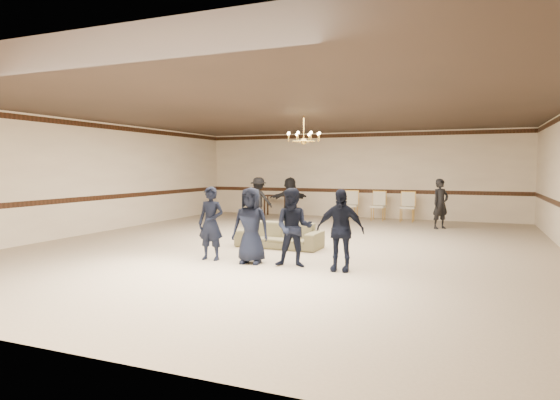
{
  "coord_description": "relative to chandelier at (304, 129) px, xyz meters",
  "views": [
    {
      "loc": [
        4.03,
        -10.51,
        1.89
      ],
      "look_at": [
        -0.05,
        -0.5,
        1.14
      ],
      "focal_mm": 30.25,
      "sensor_mm": 36.0,
      "label": 1
    }
  ],
  "objects": [
    {
      "name": "banquet_chair_left",
      "position": [
        -0.01,
        5.2,
        -2.36
      ],
      "size": [
        0.53,
        0.53,
        1.02
      ],
      "primitive_type": null,
      "rotation": [
        0.0,
        0.0,
        0.07
      ],
      "color": "beige",
      "rests_on": "floor"
    },
    {
      "name": "banquet_chair_right",
      "position": [
        1.99,
        5.2,
        -2.36
      ],
      "size": [
        0.53,
        0.53,
        1.02
      ],
      "primitive_type": null,
      "rotation": [
        0.0,
        0.0,
        0.08
      ],
      "color": "beige",
      "rests_on": "floor"
    },
    {
      "name": "crown_molding",
      "position": [
        0.0,
        5.99,
        0.21
      ],
      "size": [
        12.0,
        0.02,
        0.14
      ],
      "primitive_type": "cube",
      "color": "#341A0F",
      "rests_on": "wall_back"
    },
    {
      "name": "boy_c",
      "position": [
        0.93,
        -3.22,
        -2.13
      ],
      "size": [
        0.83,
        0.7,
        1.5
      ],
      "primitive_type": "imported",
      "rotation": [
        0.0,
        0.0,
        0.2
      ],
      "color": "black",
      "rests_on": "floor"
    },
    {
      "name": "chandelier",
      "position": [
        0.0,
        0.0,
        0.0
      ],
      "size": [
        0.94,
        0.94,
        0.89
      ],
      "primitive_type": null,
      "color": "gold",
      "rests_on": "ceiling"
    },
    {
      "name": "console_table",
      "position": [
        -3.01,
        5.4,
        -2.47
      ],
      "size": [
        0.98,
        0.44,
        0.81
      ],
      "primitive_type": "cube",
      "rotation": [
        0.0,
        0.0,
        -0.04
      ],
      "color": "black",
      "rests_on": "floor"
    },
    {
      "name": "adult_left",
      "position": [
        -2.84,
        3.37,
        -2.11
      ],
      "size": [
        1.01,
        0.61,
        1.54
      ],
      "primitive_type": "imported",
      "rotation": [
        0.0,
        0.0,
        3.11
      ],
      "color": "black",
      "rests_on": "floor"
    },
    {
      "name": "boy_d",
      "position": [
        1.83,
        -3.22,
        -2.13
      ],
      "size": [
        0.89,
        0.41,
        1.5
      ],
      "primitive_type": "imported",
      "rotation": [
        0.0,
        0.0,
        0.05
      ],
      "color": "black",
      "rests_on": "floor"
    },
    {
      "name": "chair_rail",
      "position": [
        0.0,
        5.99,
        -1.88
      ],
      "size": [
        12.0,
        0.02,
        0.14
      ],
      "primitive_type": "cube",
      "color": "#341A0F",
      "rests_on": "wall_back"
    },
    {
      "name": "settee",
      "position": [
        -0.13,
        -1.33,
        -2.58
      ],
      "size": [
        2.03,
        0.85,
        0.59
      ],
      "primitive_type": "imported",
      "rotation": [
        0.0,
        0.0,
        -0.03
      ],
      "color": "#696446",
      "rests_on": "floor"
    },
    {
      "name": "adult_mid",
      "position": [
        -1.94,
        4.07,
        -2.11
      ],
      "size": [
        1.32,
        1.34,
        1.54
      ],
      "primitive_type": "imported",
      "rotation": [
        0.0,
        0.0,
        3.94
      ],
      "color": "black",
      "rests_on": "floor"
    },
    {
      "name": "boy_b",
      "position": [
        0.03,
        -3.22,
        -2.13
      ],
      "size": [
        0.79,
        0.57,
        1.5
      ],
      "primitive_type": "imported",
      "rotation": [
        0.0,
        0.0,
        0.14
      ],
      "color": "black",
      "rests_on": "floor"
    },
    {
      "name": "banquet_chair_mid",
      "position": [
        0.99,
        5.2,
        -2.36
      ],
      "size": [
        0.53,
        0.53,
        1.02
      ],
      "primitive_type": null,
      "rotation": [
        0.0,
        0.0,
        -0.08
      ],
      "color": "beige",
      "rests_on": "floor"
    },
    {
      "name": "room",
      "position": [
        0.0,
        -1.0,
        -1.28
      ],
      "size": [
        12.01,
        14.01,
        3.21
      ],
      "color": "#B5A58B",
      "rests_on": "ground"
    },
    {
      "name": "boy_a",
      "position": [
        -0.87,
        -3.22,
        -2.13
      ],
      "size": [
        0.57,
        0.39,
        1.5
      ],
      "primitive_type": "imported",
      "rotation": [
        0.0,
        0.0,
        0.06
      ],
      "color": "black",
      "rests_on": "floor"
    },
    {
      "name": "adult_right",
      "position": [
        3.16,
        3.67,
        -2.11
      ],
      "size": [
        0.66,
        0.66,
        1.54
      ],
      "primitive_type": "imported",
      "rotation": [
        0.0,
        0.0,
        0.78
      ],
      "color": "black",
      "rests_on": "floor"
    }
  ]
}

